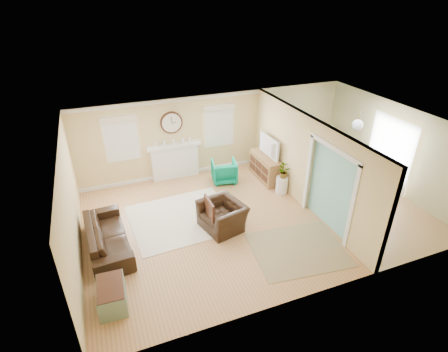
{
  "coord_description": "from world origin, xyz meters",
  "views": [
    {
      "loc": [
        -3.67,
        -7.12,
        5.53
      ],
      "look_at": [
        -0.8,
        0.3,
        1.2
      ],
      "focal_mm": 28.0,
      "sensor_mm": 36.0,
      "label": 1
    }
  ],
  "objects": [
    {
      "name": "window_left",
      "position": [
        -3.05,
        2.95,
        1.66
      ],
      "size": [
        1.05,
        0.13,
        1.42
      ],
      "color": "white",
      "rests_on": "wall_back"
    },
    {
      "name": "wall_front",
      "position": [
        0.0,
        -3.0,
        1.3
      ],
      "size": [
        9.0,
        0.02,
        2.6
      ],
      "primitive_type": "cube",
      "color": "#DCC181",
      "rests_on": "ground"
    },
    {
      "name": "dining_chair_s",
      "position": [
        2.9,
        -0.76,
        0.61
      ],
      "size": [
        0.52,
        0.52,
        1.03
      ],
      "color": "gray",
      "rests_on": "floor"
    },
    {
      "name": "rug_cream",
      "position": [
        -1.92,
        0.54,
        0.01
      ],
      "size": [
        2.83,
        2.49,
        0.01
      ],
      "primitive_type": "cube",
      "rotation": [
        0.0,
        0.0,
        0.06
      ],
      "color": "#F1E4C9",
      "rests_on": "floor"
    },
    {
      "name": "sofa",
      "position": [
        -3.88,
        0.0,
        0.33
      ],
      "size": [
        1.01,
        2.31,
        0.66
      ],
      "primitive_type": "imported",
      "rotation": [
        0.0,
        0.0,
        1.63
      ],
      "color": "black",
      "rests_on": "floor"
    },
    {
      "name": "dining_chair_e",
      "position": [
        3.36,
        0.25,
        0.52
      ],
      "size": [
        0.49,
        0.49,
        0.89
      ],
      "color": "gray",
      "rests_on": "floor"
    },
    {
      "name": "credenza",
      "position": [
        1.18,
        1.74,
        0.4
      ],
      "size": [
        0.49,
        1.44,
        0.8
      ],
      "color": "#9F6E3D",
      "rests_on": "floor"
    },
    {
      "name": "dining_chair_w",
      "position": [
        2.16,
        0.26,
        0.51
      ],
      "size": [
        0.4,
        0.4,
        0.88
      ],
      "color": "white",
      "rests_on": "floor"
    },
    {
      "name": "ceiling",
      "position": [
        0.0,
        0.0,
        2.6
      ],
      "size": [
        9.0,
        6.0,
        0.02
      ],
      "primitive_type": "cube",
      "color": "white",
      "rests_on": "wall_back"
    },
    {
      "name": "eames_chair",
      "position": [
        -1.05,
        -0.23,
        0.36
      ],
      "size": [
        1.19,
        1.29,
        0.71
      ],
      "primitive_type": "imported",
      "rotation": [
        0.0,
        0.0,
        -1.33
      ],
      "color": "black",
      "rests_on": "floor"
    },
    {
      "name": "partition",
      "position": [
        1.51,
        0.28,
        1.36
      ],
      "size": [
        0.17,
        6.0,
        2.6
      ],
      "color": "#DCC181",
      "rests_on": "ground"
    },
    {
      "name": "trunk",
      "position": [
        -3.96,
        -1.8,
        0.25
      ],
      "size": [
        0.56,
        0.88,
        0.49
      ],
      "color": "gray",
      "rests_on": "floor"
    },
    {
      "name": "wall_clock",
      "position": [
        -1.5,
        2.97,
        1.85
      ],
      "size": [
        0.7,
        0.07,
        0.7
      ],
      "color": "#40251A",
      "rests_on": "wall_back"
    },
    {
      "name": "rug_jute",
      "position": [
        0.32,
        -1.71,
        0.01
      ],
      "size": [
        2.35,
        2.01,
        0.01
      ],
      "primitive_type": "cube",
      "rotation": [
        0.0,
        0.0,
        -0.12
      ],
      "color": "#958158",
      "rests_on": "floor"
    },
    {
      "name": "fireplace",
      "position": [
        -1.5,
        2.88,
        0.6
      ],
      "size": [
        1.7,
        0.3,
        1.17
      ],
      "color": "white",
      "rests_on": "ground"
    },
    {
      "name": "floor",
      "position": [
        0.0,
        0.0,
        0.0
      ],
      "size": [
        9.0,
        9.0,
        0.0
      ],
      "primitive_type": "plane",
      "color": "#A77745",
      "rests_on": "ground"
    },
    {
      "name": "dining_chair_n",
      "position": [
        2.72,
        1.53,
        0.52
      ],
      "size": [
        0.46,
        0.46,
        0.88
      ],
      "color": "gray",
      "rests_on": "floor"
    },
    {
      "name": "rug_grey",
      "position": [
        2.8,
        0.34,
        0.01
      ],
      "size": [
        2.32,
        2.91,
        0.01
      ],
      "primitive_type": "cube",
      "color": "gray",
      "rests_on": "floor"
    },
    {
      "name": "window_right",
      "position": [
        0.05,
        2.95,
        1.66
      ],
      "size": [
        1.05,
        0.13,
        1.42
      ],
      "color": "white",
      "rests_on": "wall_back"
    },
    {
      "name": "wall_back",
      "position": [
        0.0,
        3.0,
        1.3
      ],
      "size": [
        9.0,
        0.02,
        2.6
      ],
      "primitive_type": "cube",
      "color": "#DCC181",
      "rests_on": "ground"
    },
    {
      "name": "dining_table",
      "position": [
        2.8,
        0.34,
        0.32
      ],
      "size": [
        1.46,
        2.04,
        0.65
      ],
      "primitive_type": "imported",
      "rotation": [
        0.0,
        0.0,
        1.32
      ],
      "color": "#40251A",
      "rests_on": "floor"
    },
    {
      "name": "pendant",
      "position": [
        3.0,
        0.0,
        2.2
      ],
      "size": [
        0.3,
        0.3,
        0.55
      ],
      "color": "gold",
      "rests_on": "ceiling"
    },
    {
      "name": "potted_plant",
      "position": [
        1.24,
        0.75,
        0.73
      ],
      "size": [
        0.43,
        0.46,
        0.41
      ],
      "primitive_type": "imported",
      "rotation": [
        0.0,
        0.0,
        1.92
      ],
      "color": "#337F33",
      "rests_on": "garden_stool"
    },
    {
      "name": "green_chair",
      "position": [
        -0.12,
        2.05,
        0.35
      ],
      "size": [
        0.89,
        0.9,
        0.7
      ],
      "primitive_type": "imported",
      "rotation": [
        0.0,
        0.0,
        2.94
      ],
      "color": "#026D40",
      "rests_on": "floor"
    },
    {
      "name": "wall_right",
      "position": [
        4.5,
        0.0,
        1.3
      ],
      "size": [
        0.02,
        6.0,
        2.6
      ],
      "primitive_type": "cube",
      "color": "#DCC181",
      "rests_on": "ground"
    },
    {
      "name": "tv",
      "position": [
        1.16,
        1.74,
        1.13
      ],
      "size": [
        0.18,
        1.14,
        0.65
      ],
      "primitive_type": "imported",
      "rotation": [
        0.0,
        0.0,
        1.6
      ],
      "color": "black",
      "rests_on": "credenza"
    },
    {
      "name": "wall_left",
      "position": [
        -4.5,
        0.0,
        1.3
      ],
      "size": [
        0.02,
        6.0,
        2.6
      ],
      "primitive_type": "cube",
      "color": "#DCC181",
      "rests_on": "ground"
    },
    {
      "name": "garden_stool",
      "position": [
        1.24,
        0.75,
        0.26
      ],
      "size": [
        0.36,
        0.36,
        0.52
      ],
      "primitive_type": "cylinder",
      "color": "white",
      "rests_on": "floor"
    },
    {
      "name": "french_doors",
      "position": [
        4.45,
        0.0,
        1.1
      ],
      "size": [
        0.06,
        1.7,
        2.2
      ],
      "color": "white",
      "rests_on": "ground"
    }
  ]
}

